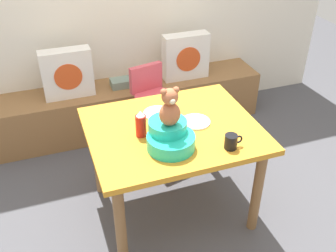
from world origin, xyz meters
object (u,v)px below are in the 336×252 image
(book_stack, at_px, (121,83))
(dining_table, at_px, (173,141))
(highchair, at_px, (154,99))
(infant_seat_teal, at_px, (170,137))
(teddy_bear, at_px, (170,108))
(pillow_floral_right, at_px, (186,56))
(ketchup_bottle, at_px, (141,124))
(dinner_plate_far, at_px, (196,122))
(dinner_plate_near, at_px, (157,113))
(coffee_mug, at_px, (231,142))
(pillow_floral_left, at_px, (67,74))

(book_stack, height_order, dining_table, dining_table)
(highchair, xyz_separation_m, infant_seat_teal, (-0.20, -0.97, 0.29))
(teddy_bear, bearing_deg, pillow_floral_right, 64.63)
(pillow_floral_right, xyz_separation_m, book_stack, (-0.64, 0.02, -0.18))
(highchair, bearing_deg, book_stack, 112.32)
(ketchup_bottle, height_order, dinner_plate_far, ketchup_bottle)
(teddy_bear, bearing_deg, dinner_plate_near, 83.20)
(book_stack, xyz_separation_m, coffee_mug, (0.33, -1.55, 0.29))
(ketchup_bottle, bearing_deg, pillow_floral_left, 105.10)
(dining_table, distance_m, infant_seat_teal, 0.28)
(dinner_plate_near, bearing_deg, infant_seat_teal, -96.81)
(dining_table, height_order, infant_seat_teal, infant_seat_teal)
(teddy_bear, bearing_deg, highchair, 78.44)
(pillow_floral_right, relative_size, ketchup_bottle, 2.38)
(book_stack, distance_m, dining_table, 1.23)
(pillow_floral_left, height_order, infant_seat_teal, same)
(pillow_floral_left, relative_size, book_stack, 2.20)
(dining_table, bearing_deg, teddy_bear, -115.59)
(ketchup_bottle, relative_size, dinner_plate_far, 0.92)
(book_stack, height_order, dinner_plate_near, dinner_plate_near)
(pillow_floral_left, distance_m, book_stack, 0.52)
(teddy_bear, xyz_separation_m, coffee_mug, (0.35, -0.14, -0.23))
(coffee_mug, xyz_separation_m, dinner_plate_far, (-0.09, 0.34, -0.04))
(dinner_plate_far, bearing_deg, teddy_bear, -142.89)
(dinner_plate_far, bearing_deg, dining_table, -177.57)
(book_stack, relative_size, ketchup_bottle, 1.08)
(pillow_floral_left, xyz_separation_m, book_stack, (0.48, 0.02, -0.18))
(book_stack, relative_size, highchair, 0.25)
(teddy_bear, xyz_separation_m, dinner_plate_far, (0.26, 0.19, -0.27))
(book_stack, distance_m, teddy_bear, 1.50)
(highchair, height_order, dinner_plate_near, highchair)
(highchair, bearing_deg, dining_table, -97.89)
(teddy_bear, distance_m, ketchup_bottle, 0.29)
(highchair, distance_m, dinner_plate_near, 0.64)
(book_stack, relative_size, infant_seat_teal, 0.61)
(pillow_floral_right, height_order, ketchup_bottle, ketchup_bottle)
(dining_table, bearing_deg, coffee_mug, -51.84)
(teddy_bear, relative_size, coffee_mug, 2.08)
(pillow_floral_left, distance_m, highchair, 0.80)
(pillow_floral_left, bearing_deg, highchair, -32.20)
(highchair, height_order, dinner_plate_far, highchair)
(dinner_plate_far, bearing_deg, highchair, 94.42)
(dining_table, height_order, teddy_bear, teddy_bear)
(highchair, height_order, teddy_bear, teddy_bear)
(highchair, height_order, infant_seat_teal, infant_seat_teal)
(pillow_floral_left, relative_size, ketchup_bottle, 2.38)
(teddy_bear, distance_m, dinner_plate_near, 0.47)
(dinner_plate_far, bearing_deg, pillow_floral_left, 121.21)
(pillow_floral_left, distance_m, dinner_plate_far, 1.39)
(pillow_floral_right, height_order, dining_table, pillow_floral_right)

